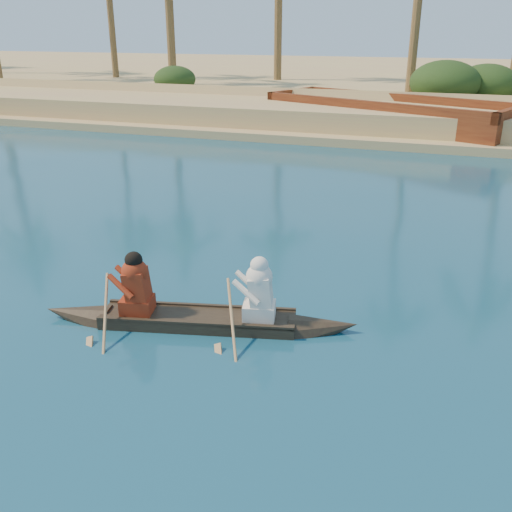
% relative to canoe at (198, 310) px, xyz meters
% --- Properties ---
extents(sandy_embankment, '(150.00, 51.00, 1.50)m').
position_rel_canoe_xyz_m(sandy_embankment, '(6.26, 41.19, 0.24)').
color(sandy_embankment, tan).
rests_on(sandy_embankment, ground).
extents(shrub_cluster, '(100.00, 6.00, 2.40)m').
position_rel_canoe_xyz_m(shrub_cluster, '(6.26, 25.80, 0.91)').
color(shrub_cluster, '#203714').
rests_on(shrub_cluster, ground).
extents(canoe, '(5.55, 1.95, 1.52)m').
position_rel_canoe_xyz_m(canoe, '(0.00, 0.00, 0.00)').
color(canoe, '#332A1B').
rests_on(canoe, ground).
extents(barge_mid, '(12.45, 8.04, 1.97)m').
position_rel_canoe_xyz_m(barge_mid, '(0.70, 20.72, 0.40)').
color(barge_mid, brown).
rests_on(barge_mid, ground).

